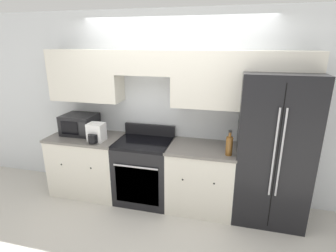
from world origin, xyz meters
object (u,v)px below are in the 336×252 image
(refrigerator, at_px, (272,148))
(microwave, at_px, (80,124))
(bottle, at_px, (229,145))
(oven_range, at_px, (144,170))

(refrigerator, relative_size, microwave, 3.95)
(bottle, bearing_deg, oven_range, 171.40)
(oven_range, distance_m, microwave, 1.17)
(oven_range, xyz_separation_m, bottle, (1.14, -0.17, 0.56))
(microwave, height_order, bottle, bottle)
(oven_range, xyz_separation_m, refrigerator, (1.66, 0.07, 0.48))
(oven_range, relative_size, refrigerator, 0.56)
(microwave, distance_m, bottle, 2.17)
(bottle, bearing_deg, refrigerator, 25.21)
(oven_range, bearing_deg, refrigerator, 2.44)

